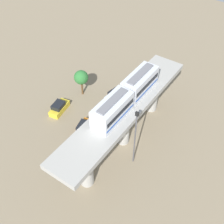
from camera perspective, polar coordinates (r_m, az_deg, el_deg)
The scene contains 8 objects.
ground_plane at distance 46.20m, azimuth 2.15°, elevation -5.72°, with size 120.00×120.00×0.00m, color #84755B.
viaduct at distance 41.95m, azimuth 2.35°, elevation -0.68°, with size 5.20×28.00×7.63m.
train at distance 39.98m, azimuth 2.95°, elevation 3.27°, with size 2.64×13.55×3.24m.
parked_car_silver at distance 52.82m, azimuth 0.68°, elevation 3.35°, with size 2.50×4.45×1.76m.
parked_car_yellow at distance 51.21m, azimuth -10.41°, elevation 0.86°, with size 2.52×4.45×1.76m.
parked_car_orange at distance 47.15m, azimuth -5.56°, elevation -3.25°, with size 2.77×4.51×1.76m.
tree_near_viaduct at distance 52.19m, azimuth -6.11°, elevation 6.78°, with size 2.59×2.59×5.13m.
signal_post at distance 39.46m, azimuth 4.59°, elevation -4.81°, with size 0.44×0.28×10.23m.
Camera 1 is at (-15.46, 25.29, 35.44)m, focal length 46.24 mm.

